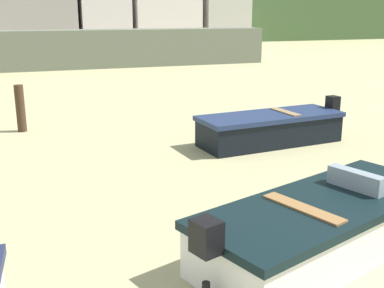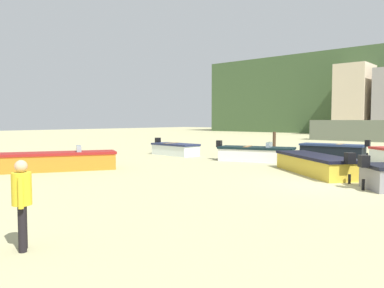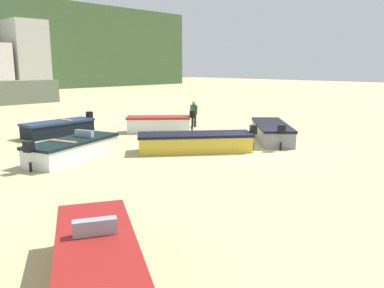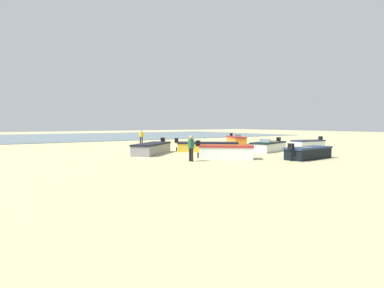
{
  "view_description": "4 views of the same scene",
  "coord_description": "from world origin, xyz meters",
  "px_view_note": "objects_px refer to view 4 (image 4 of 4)",
  "views": [
    {
      "loc": [
        -10.05,
        -0.61,
        3.38
      ],
      "look_at": [
        -6.81,
        8.24,
        0.76
      ],
      "focal_mm": 44.52,
      "sensor_mm": 36.0,
      "label": 1
    },
    {
      "loc": [
        5.14,
        -13.79,
        2.32
      ],
      "look_at": [
        -8.71,
        2.07,
        0.99
      ],
      "focal_mm": 35.48,
      "sensor_mm": 36.0,
      "label": 2
    },
    {
      "loc": [
        -13.83,
        -9.59,
        3.77
      ],
      "look_at": [
        -2.71,
        1.12,
        0.61
      ],
      "focal_mm": 35.95,
      "sensor_mm": 36.0,
      "label": 3
    },
    {
      "loc": [
        14.48,
        23.19,
        2.36
      ],
      "look_at": [
        -0.26,
        1.61,
        0.68
      ],
      "focal_mm": 29.6,
      "sensor_mm": 36.0,
      "label": 4
    }
  ],
  "objects_px": {
    "boat_white_2": "(226,152)",
    "boat_white_5": "(268,146)",
    "boat_white_6": "(308,144)",
    "boat_black_1": "(308,153)",
    "boat_orange_3": "(236,140)",
    "beach_walker_distant": "(191,146)",
    "beach_walker_foreground": "(141,136)",
    "boat_yellow_4": "(208,147)",
    "boat_grey_0": "(152,148)"
  },
  "relations": [
    {
      "from": "boat_yellow_4",
      "to": "boat_white_6",
      "type": "bearing_deg",
      "value": 117.26
    },
    {
      "from": "boat_orange_3",
      "to": "boat_black_1",
      "type": "bearing_deg",
      "value": 93.99
    },
    {
      "from": "boat_grey_0",
      "to": "beach_walker_foreground",
      "type": "relative_size",
      "value": 2.88
    },
    {
      "from": "boat_white_6",
      "to": "beach_walker_foreground",
      "type": "distance_m",
      "value": 18.42
    },
    {
      "from": "boat_white_5",
      "to": "beach_walker_distant",
      "type": "bearing_deg",
      "value": 84.86
    },
    {
      "from": "boat_white_2",
      "to": "boat_white_6",
      "type": "height_order",
      "value": "boat_white_2"
    },
    {
      "from": "boat_orange_3",
      "to": "boat_white_5",
      "type": "height_order",
      "value": "boat_orange_3"
    },
    {
      "from": "boat_white_5",
      "to": "beach_walker_foreground",
      "type": "relative_size",
      "value": 2.78
    },
    {
      "from": "boat_black_1",
      "to": "boat_orange_3",
      "type": "relative_size",
      "value": 0.82
    },
    {
      "from": "beach_walker_distant",
      "to": "boat_white_5",
      "type": "bearing_deg",
      "value": -84.9
    },
    {
      "from": "boat_black_1",
      "to": "beach_walker_foreground",
      "type": "distance_m",
      "value": 21.06
    },
    {
      "from": "boat_white_2",
      "to": "boat_white_6",
      "type": "bearing_deg",
      "value": 145.62
    },
    {
      "from": "beach_walker_foreground",
      "to": "boat_white_2",
      "type": "bearing_deg",
      "value": -67.73
    },
    {
      "from": "boat_orange_3",
      "to": "boat_white_6",
      "type": "relative_size",
      "value": 1.39
    },
    {
      "from": "boat_white_2",
      "to": "boat_yellow_4",
      "type": "relative_size",
      "value": 0.72
    },
    {
      "from": "boat_yellow_4",
      "to": "boat_white_5",
      "type": "distance_m",
      "value": 5.24
    },
    {
      "from": "boat_orange_3",
      "to": "boat_white_6",
      "type": "xyz_separation_m",
      "value": [
        -1.22,
        9.01,
        -0.04
      ]
    },
    {
      "from": "boat_white_5",
      "to": "boat_white_6",
      "type": "xyz_separation_m",
      "value": [
        -5.99,
        -0.36,
        -0.02
      ]
    },
    {
      "from": "boat_orange_3",
      "to": "boat_white_6",
      "type": "height_order",
      "value": "boat_orange_3"
    },
    {
      "from": "boat_yellow_4",
      "to": "beach_walker_foreground",
      "type": "xyz_separation_m",
      "value": [
        0.09,
        -12.77,
        0.54
      ]
    },
    {
      "from": "boat_black_1",
      "to": "boat_orange_3",
      "type": "bearing_deg",
      "value": 149.68
    },
    {
      "from": "boat_white_2",
      "to": "boat_white_5",
      "type": "bearing_deg",
      "value": 152.9
    },
    {
      "from": "boat_yellow_4",
      "to": "boat_grey_0",
      "type": "bearing_deg",
      "value": -62.04
    },
    {
      "from": "boat_white_2",
      "to": "beach_walker_foreground",
      "type": "height_order",
      "value": "beach_walker_foreground"
    },
    {
      "from": "boat_yellow_4",
      "to": "boat_white_5",
      "type": "bearing_deg",
      "value": 99.37
    },
    {
      "from": "boat_grey_0",
      "to": "boat_orange_3",
      "type": "relative_size",
      "value": 0.92
    },
    {
      "from": "beach_walker_foreground",
      "to": "boat_grey_0",
      "type": "bearing_deg",
      "value": -82.3
    },
    {
      "from": "boat_grey_0",
      "to": "boat_white_2",
      "type": "bearing_deg",
      "value": 161.04
    },
    {
      "from": "boat_orange_3",
      "to": "boat_white_5",
      "type": "distance_m",
      "value": 10.51
    },
    {
      "from": "beach_walker_foreground",
      "to": "beach_walker_distant",
      "type": "xyz_separation_m",
      "value": [
        4.89,
        17.63,
        0.0
      ]
    },
    {
      "from": "boat_yellow_4",
      "to": "beach_walker_foreground",
      "type": "bearing_deg",
      "value": -140.15
    },
    {
      "from": "boat_grey_0",
      "to": "boat_black_1",
      "type": "height_order",
      "value": "boat_grey_0"
    },
    {
      "from": "boat_grey_0",
      "to": "beach_walker_foreground",
      "type": "distance_m",
      "value": 12.7
    },
    {
      "from": "boat_white_6",
      "to": "boat_black_1",
      "type": "bearing_deg",
      "value": 130.14
    },
    {
      "from": "boat_grey_0",
      "to": "boat_yellow_4",
      "type": "height_order",
      "value": "boat_grey_0"
    },
    {
      "from": "boat_black_1",
      "to": "boat_yellow_4",
      "type": "relative_size",
      "value": 0.87
    },
    {
      "from": "beach_walker_distant",
      "to": "boat_white_6",
      "type": "bearing_deg",
      "value": -88.61
    },
    {
      "from": "boat_white_5",
      "to": "beach_walker_distant",
      "type": "distance_m",
      "value": 9.8
    },
    {
      "from": "boat_black_1",
      "to": "beach_walker_foreground",
      "type": "xyz_separation_m",
      "value": [
        2.4,
        -20.91,
        0.54
      ]
    },
    {
      "from": "boat_yellow_4",
      "to": "boat_white_5",
      "type": "xyz_separation_m",
      "value": [
        -4.54,
        2.63,
        0.01
      ]
    },
    {
      "from": "boat_grey_0",
      "to": "beach_walker_distant",
      "type": "distance_m",
      "value": 5.85
    },
    {
      "from": "boat_white_2",
      "to": "boat_white_5",
      "type": "distance_m",
      "value": 7.18
    },
    {
      "from": "boat_grey_0",
      "to": "beach_walker_distant",
      "type": "relative_size",
      "value": 2.88
    },
    {
      "from": "boat_orange_3",
      "to": "beach_walker_distant",
      "type": "distance_m",
      "value": 18.42
    },
    {
      "from": "boat_black_1",
      "to": "boat_grey_0",
      "type": "bearing_deg",
      "value": -147.44
    },
    {
      "from": "boat_black_1",
      "to": "boat_white_6",
      "type": "xyz_separation_m",
      "value": [
        -8.22,
        -5.87,
        -0.01
      ]
    },
    {
      "from": "boat_black_1",
      "to": "beach_walker_foreground",
      "type": "bearing_deg",
      "value": -178.58
    },
    {
      "from": "beach_walker_distant",
      "to": "beach_walker_foreground",
      "type": "bearing_deg",
      "value": -23.6
    },
    {
      "from": "boat_grey_0",
      "to": "boat_orange_3",
      "type": "height_order",
      "value": "boat_orange_3"
    },
    {
      "from": "boat_black_1",
      "to": "beach_walker_distant",
      "type": "bearing_deg",
      "value": -119.38
    }
  ]
}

